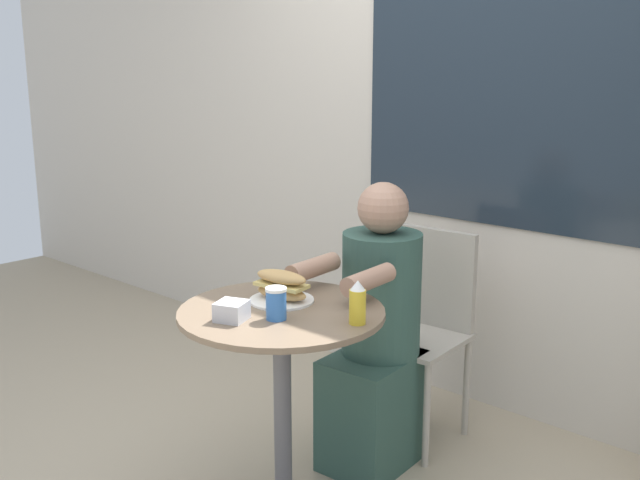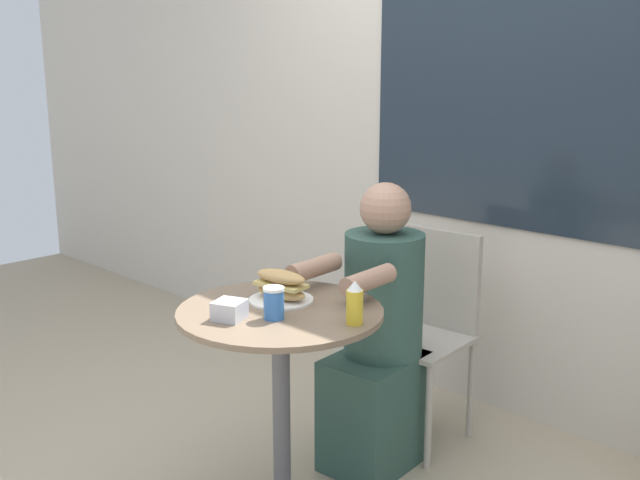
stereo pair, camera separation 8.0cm
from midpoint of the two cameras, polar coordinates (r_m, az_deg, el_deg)
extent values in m
cube|color=beige|center=(3.36, 14.09, 10.55)|extent=(8.00, 0.08, 2.80)
cube|color=#1E2833|center=(3.28, 15.24, 14.45)|extent=(1.39, 0.01, 1.56)
cylinder|color=brown|center=(2.46, -2.12, -5.52)|extent=(0.68, 0.68, 0.02)
cylinder|color=#515156|center=(2.60, -2.05, -13.25)|extent=(0.06, 0.06, 0.72)
cube|color=#ADA393|center=(3.11, 8.17, -7.57)|extent=(0.40, 0.40, 0.02)
cube|color=#ADA393|center=(3.18, 9.97, -2.96)|extent=(0.35, 0.05, 0.42)
cylinder|color=#ADA393|center=(2.99, 9.05, -13.19)|extent=(0.03, 0.03, 0.43)
cylinder|color=#ADA393|center=(3.15, 3.81, -11.58)|extent=(0.03, 0.03, 0.43)
cylinder|color=#ADA393|center=(3.25, 12.12, -11.05)|extent=(0.03, 0.03, 0.43)
cylinder|color=#ADA393|center=(3.40, 7.15, -9.72)|extent=(0.03, 0.03, 0.43)
cube|color=#2D4C42|center=(2.99, 4.91, -12.87)|extent=(0.31, 0.39, 0.45)
cylinder|color=#2D4C42|center=(2.86, 5.75, -4.15)|extent=(0.30, 0.30, 0.47)
sphere|color=tan|center=(2.78, 5.91, 2.40)|extent=(0.19, 0.19, 0.19)
cylinder|color=tan|center=(2.54, 4.61, -3.06)|extent=(0.08, 0.24, 0.07)
cylinder|color=tan|center=(2.68, 0.41, -2.13)|extent=(0.08, 0.24, 0.07)
cylinder|color=white|center=(2.54, -2.07, -4.58)|extent=(0.22, 0.22, 0.01)
ellipsoid|color=tan|center=(2.53, -2.08, -4.02)|extent=(0.20, 0.10, 0.04)
cube|color=#D6BC66|center=(2.52, -2.08, -3.42)|extent=(0.19, 0.11, 0.01)
ellipsoid|color=tan|center=(2.51, -2.09, -2.81)|extent=(0.20, 0.10, 0.04)
cylinder|color=#336BB7|center=(2.35, -2.56, -4.94)|extent=(0.06, 0.06, 0.09)
cylinder|color=white|center=(2.34, -2.58, -3.74)|extent=(0.07, 0.07, 0.01)
cube|color=silver|center=(2.36, -5.95, -5.33)|extent=(0.12, 0.12, 0.06)
cylinder|color=gold|center=(2.31, 3.65, -5.14)|extent=(0.05, 0.05, 0.11)
cone|color=white|center=(2.28, 3.68, -3.49)|extent=(0.05, 0.05, 0.03)
camera|label=1|loc=(0.04, -89.10, 0.22)|focal=42.00mm
camera|label=2|loc=(0.04, 90.90, -0.22)|focal=42.00mm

